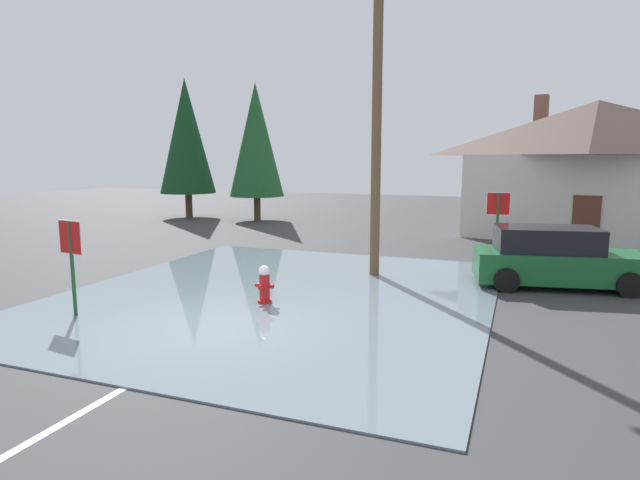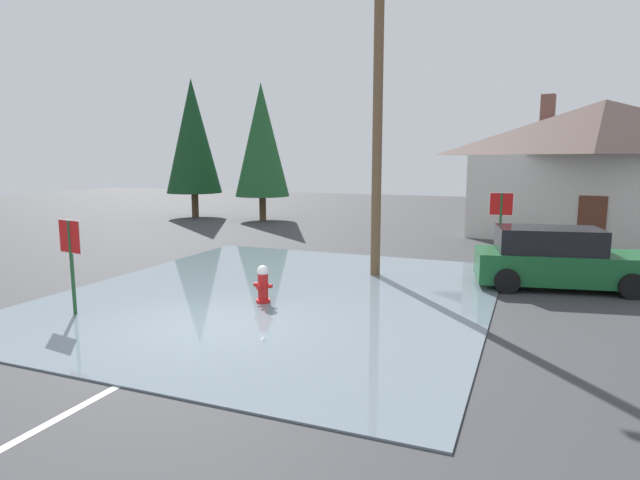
{
  "view_description": "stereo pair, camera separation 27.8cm",
  "coord_description": "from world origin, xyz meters",
  "px_view_note": "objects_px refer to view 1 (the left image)",
  "views": [
    {
      "loc": [
        5.78,
        -9.02,
        3.44
      ],
      "look_at": [
        0.71,
        4.27,
        1.24
      ],
      "focal_mm": 29.8,
      "sensor_mm": 36.0,
      "label": 1
    },
    {
      "loc": [
        6.04,
        -8.92,
        3.44
      ],
      "look_at": [
        0.71,
        4.27,
        1.24
      ],
      "focal_mm": 29.8,
      "sensor_mm": 36.0,
      "label": 2
    }
  ],
  "objects_px": {
    "stop_sign_far": "(498,212)",
    "pine_tree_mid_left": "(256,140)",
    "pine_tree_tall_left": "(186,136)",
    "stop_sign_near": "(71,249)",
    "utility_pole": "(377,112)",
    "fire_hydrant": "(264,285)",
    "house": "(594,167)",
    "parked_car": "(555,259)"
  },
  "relations": [
    {
      "from": "stop_sign_far",
      "to": "pine_tree_mid_left",
      "type": "height_order",
      "value": "pine_tree_mid_left"
    },
    {
      "from": "pine_tree_tall_left",
      "to": "pine_tree_mid_left",
      "type": "height_order",
      "value": "pine_tree_tall_left"
    },
    {
      "from": "pine_tree_tall_left",
      "to": "stop_sign_near",
      "type": "bearing_deg",
      "value": -62.38
    },
    {
      "from": "stop_sign_near",
      "to": "pine_tree_tall_left",
      "type": "bearing_deg",
      "value": 117.62
    },
    {
      "from": "utility_pole",
      "to": "pine_tree_tall_left",
      "type": "height_order",
      "value": "utility_pole"
    },
    {
      "from": "fire_hydrant",
      "to": "stop_sign_far",
      "type": "bearing_deg",
      "value": 56.71
    },
    {
      "from": "stop_sign_far",
      "to": "pine_tree_tall_left",
      "type": "distance_m",
      "value": 19.36
    },
    {
      "from": "utility_pole",
      "to": "stop_sign_far",
      "type": "distance_m",
      "value": 5.65
    },
    {
      "from": "stop_sign_near",
      "to": "pine_tree_tall_left",
      "type": "height_order",
      "value": "pine_tree_tall_left"
    },
    {
      "from": "stop_sign_near",
      "to": "utility_pole",
      "type": "height_order",
      "value": "utility_pole"
    },
    {
      "from": "house",
      "to": "pine_tree_mid_left",
      "type": "relative_size",
      "value": 1.54
    },
    {
      "from": "utility_pole",
      "to": "fire_hydrant",
      "type": "bearing_deg",
      "value": -112.49
    },
    {
      "from": "house",
      "to": "pine_tree_tall_left",
      "type": "distance_m",
      "value": 21.11
    },
    {
      "from": "stop_sign_far",
      "to": "house",
      "type": "bearing_deg",
      "value": 65.4
    },
    {
      "from": "parked_car",
      "to": "pine_tree_mid_left",
      "type": "xyz_separation_m",
      "value": [
        -14.66,
        10.91,
        3.62
      ]
    },
    {
      "from": "house",
      "to": "parked_car",
      "type": "relative_size",
      "value": 2.53
    },
    {
      "from": "utility_pole",
      "to": "pine_tree_tall_left",
      "type": "bearing_deg",
      "value": 141.6
    },
    {
      "from": "utility_pole",
      "to": "stop_sign_far",
      "type": "height_order",
      "value": "utility_pole"
    },
    {
      "from": "utility_pole",
      "to": "parked_car",
      "type": "xyz_separation_m",
      "value": [
        4.88,
        0.43,
        -3.96
      ]
    },
    {
      "from": "stop_sign_near",
      "to": "pine_tree_mid_left",
      "type": "bearing_deg",
      "value": 105.09
    },
    {
      "from": "parked_car",
      "to": "stop_sign_near",
      "type": "bearing_deg",
      "value": -145.75
    },
    {
      "from": "utility_pole",
      "to": "pine_tree_tall_left",
      "type": "relative_size",
      "value": 1.15
    },
    {
      "from": "fire_hydrant",
      "to": "parked_car",
      "type": "relative_size",
      "value": 0.2
    },
    {
      "from": "stop_sign_far",
      "to": "house",
      "type": "height_order",
      "value": "house"
    },
    {
      "from": "fire_hydrant",
      "to": "pine_tree_tall_left",
      "type": "bearing_deg",
      "value": 129.66
    },
    {
      "from": "parked_car",
      "to": "stop_sign_far",
      "type": "bearing_deg",
      "value": 118.32
    },
    {
      "from": "utility_pole",
      "to": "pine_tree_mid_left",
      "type": "height_order",
      "value": "utility_pole"
    },
    {
      "from": "stop_sign_near",
      "to": "utility_pole",
      "type": "xyz_separation_m",
      "value": [
        5.02,
        6.32,
        3.21
      ]
    },
    {
      "from": "utility_pole",
      "to": "parked_car",
      "type": "height_order",
      "value": "utility_pole"
    },
    {
      "from": "fire_hydrant",
      "to": "pine_tree_mid_left",
      "type": "relative_size",
      "value": 0.13
    },
    {
      "from": "pine_tree_mid_left",
      "to": "fire_hydrant",
      "type": "bearing_deg",
      "value": -61.87
    },
    {
      "from": "fire_hydrant",
      "to": "stop_sign_far",
      "type": "distance_m",
      "value": 8.94
    },
    {
      "from": "stop_sign_near",
      "to": "house",
      "type": "bearing_deg",
      "value": 56.1
    },
    {
      "from": "parked_car",
      "to": "pine_tree_tall_left",
      "type": "xyz_separation_m",
      "value": [
        -19.11,
        10.85,
        3.89
      ]
    },
    {
      "from": "stop_sign_far",
      "to": "pine_tree_mid_left",
      "type": "distance_m",
      "value": 15.45
    },
    {
      "from": "parked_car",
      "to": "pine_tree_tall_left",
      "type": "bearing_deg",
      "value": 150.41
    },
    {
      "from": "parked_car",
      "to": "pine_tree_mid_left",
      "type": "bearing_deg",
      "value": 143.36
    },
    {
      "from": "utility_pole",
      "to": "pine_tree_tall_left",
      "type": "distance_m",
      "value": 18.16
    },
    {
      "from": "pine_tree_mid_left",
      "to": "utility_pole",
      "type": "bearing_deg",
      "value": -49.2
    },
    {
      "from": "stop_sign_near",
      "to": "parked_car",
      "type": "height_order",
      "value": "stop_sign_near"
    },
    {
      "from": "parked_car",
      "to": "pine_tree_mid_left",
      "type": "relative_size",
      "value": 0.61
    },
    {
      "from": "stop_sign_near",
      "to": "fire_hydrant",
      "type": "relative_size",
      "value": 2.28
    }
  ]
}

